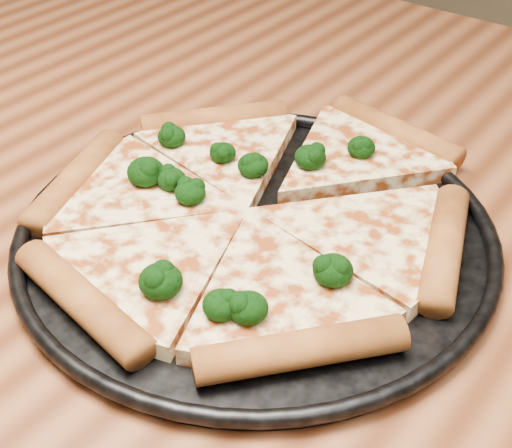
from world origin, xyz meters
The scene contains 4 objects.
dining_table centered at (0.00, 0.00, 0.66)m, with size 1.20×0.90×0.75m.
pizza_pan centered at (-0.01, -0.04, 0.76)m, with size 0.34×0.34×0.02m.
pizza centered at (-0.03, -0.03, 0.77)m, with size 0.32×0.34×0.02m.
broccoli_florets centered at (-0.03, -0.04, 0.78)m, with size 0.22×0.24×0.02m.
Camera 1 is at (0.23, -0.37, 1.07)m, focal length 51.94 mm.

